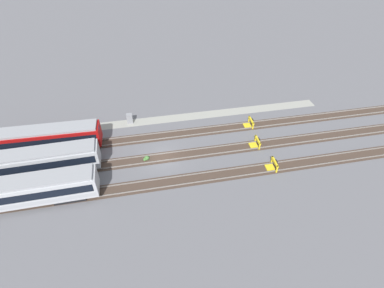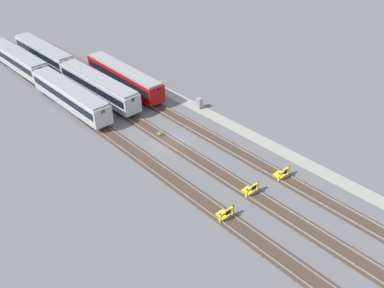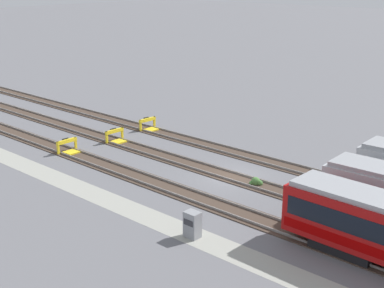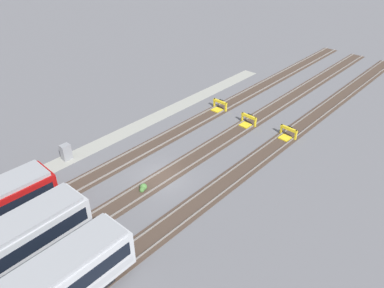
{
  "view_description": "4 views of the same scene",
  "coord_description": "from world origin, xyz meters",
  "views": [
    {
      "loc": [
        1.89,
        30.4,
        27.9
      ],
      "look_at": [
        -4.05,
        0.0,
        1.8
      ],
      "focal_mm": 28.0,
      "sensor_mm": 36.0,
      "label": 1
    },
    {
      "loc": [
        -31.22,
        25.51,
        27.55
      ],
      "look_at": [
        -4.05,
        0.0,
        1.8
      ],
      "focal_mm": 35.0,
      "sensor_mm": 36.0,
      "label": 2
    },
    {
      "loc": [
        22.89,
        -30.24,
        14.85
      ],
      "look_at": [
        -4.05,
        0.0,
        1.8
      ],
      "focal_mm": 50.0,
      "sensor_mm": 36.0,
      "label": 3
    },
    {
      "loc": [
        18.17,
        20.28,
        20.93
      ],
      "look_at": [
        -4.05,
        0.0,
        1.8
      ],
      "focal_mm": 35.0,
      "sensor_mm": 36.0,
      "label": 4
    }
  ],
  "objects": [
    {
      "name": "weed_clump",
      "position": [
        2.25,
        -0.02,
        0.24
      ],
      "size": [
        0.92,
        0.7,
        0.64
      ],
      "color": "#4C7F3D",
      "rests_on": "ground"
    },
    {
      "name": "rail_track_near_inner",
      "position": [
        0.0,
        0.0,
        0.04
      ],
      "size": [
        90.0,
        2.24,
        0.21
      ],
      "color": "#47382D",
      "rests_on": "ground"
    },
    {
      "name": "bumper_stop_middle_track",
      "position": [
        -13.9,
        4.72,
        0.51
      ],
      "size": [
        1.38,
        2.01,
        1.22
      ],
      "color": "yellow",
      "rests_on": "ground"
    },
    {
      "name": "electrical_cabinet",
      "position": [
        4.12,
        -9.13,
        0.8
      ],
      "size": [
        0.9,
        0.73,
        1.6
      ],
      "color": "gray",
      "rests_on": "ground"
    },
    {
      "name": "ground_plane",
      "position": [
        0.0,
        0.0,
        0.0
      ],
      "size": [
        400.0,
        400.0,
        0.0
      ],
      "primitive_type": "plane",
      "color": "slate"
    },
    {
      "name": "rail_track_middle",
      "position": [
        0.0,
        4.73,
        0.04
      ],
      "size": [
        90.0,
        2.23,
        0.21
      ],
      "color": "#47382D",
      "rests_on": "ground"
    },
    {
      "name": "subway_car_front_row_left_inner",
      "position": [
        17.18,
        0.01,
        2.04
      ],
      "size": [
        18.06,
        3.23,
        3.7
      ],
      "color": "#B7BABF",
      "rests_on": "ground"
    },
    {
      "name": "bumper_stop_nearest_track",
      "position": [
        -14.04,
        -4.73,
        0.51
      ],
      "size": [
        1.34,
        2.0,
        1.22
      ],
      "color": "yellow",
      "rests_on": "ground"
    },
    {
      "name": "bumper_stop_near_inner_track",
      "position": [
        -13.32,
        -0.01,
        0.51
      ],
      "size": [
        1.36,
        2.01,
        1.22
      ],
      "color": "yellow",
      "rests_on": "ground"
    },
    {
      "name": "subway_car_front_row_leftmost",
      "position": [
        17.18,
        -4.75,
        2.04
      ],
      "size": [
        18.06,
        3.23,
        3.7
      ],
      "color": "#A80F0F",
      "rests_on": "ground"
    },
    {
      "name": "subway_car_front_row_centre",
      "position": [
        17.18,
        4.79,
        2.04
      ],
      "size": [
        18.05,
        3.14,
        3.7
      ],
      "color": "#B7BABF",
      "rests_on": "ground"
    },
    {
      "name": "rail_track_nearest",
      "position": [
        0.0,
        -4.73,
        0.04
      ],
      "size": [
        90.0,
        2.23,
        0.21
      ],
      "color": "#47382D",
      "rests_on": "ground"
    },
    {
      "name": "service_walkway",
      "position": [
        0.0,
        -8.99,
        0.0
      ],
      "size": [
        54.0,
        2.0,
        0.01
      ],
      "primitive_type": "cube",
      "color": "#9E9E93",
      "rests_on": "ground"
    }
  ]
}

